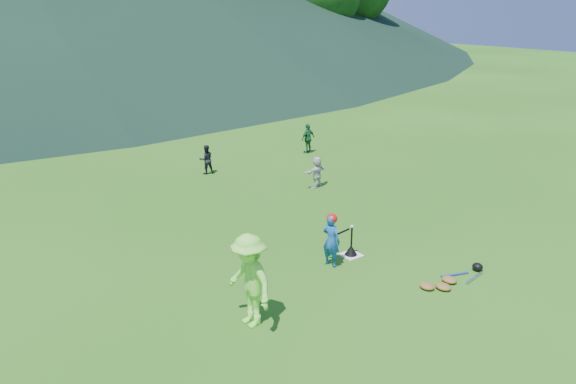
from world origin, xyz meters
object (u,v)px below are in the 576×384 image
Objects in this scene: adult_coach at (249,281)px; fielder_d at (317,172)px; batter_child at (331,240)px; fielder_c at (308,138)px; home_plate at (351,255)px; equipment_pile at (450,280)px; batting_tee at (351,250)px; fielder_b at (206,159)px.

adult_coach is 1.76× the size of fielder_d.
batter_child is 1.20× the size of fielder_d.
home_plate is at bearing 49.69° from fielder_c.
home_plate is 2.39m from equipment_pile.
fielder_c is (8.62, 9.13, -0.31)m from adult_coach.
equipment_pile is at bearing 59.26° from fielder_c.
home_plate is 5.21m from fielder_d.
equipment_pile is (0.77, -2.26, 0.06)m from home_plate.
home_plate is 0.66× the size of batting_tee.
adult_coach is at bearing 95.59° from batter_child.
fielder_c is 9.53m from batting_tee.
adult_coach is at bearing -162.92° from batting_tee.
adult_coach is at bearing 38.66° from fielder_c.
equipment_pile is (-4.32, -10.31, -0.52)m from fielder_c.
fielder_d reaches higher than equipment_pile.
batting_tee is (-2.62, -4.48, -0.38)m from fielder_d.
fielder_c is at bearing 57.67° from home_plate.
batting_tee is at bearing 98.48° from fielder_b.
fielder_c is at bearing 67.25° from equipment_pile.
fielder_c is (5.82, 8.16, -0.03)m from batter_child.
fielder_d is (2.62, 4.48, 0.50)m from home_plate.
adult_coach reaches higher than fielder_d.
batting_tee is at bearing 49.69° from fielder_c.
batting_tee is at bearing 108.74° from equipment_pile.
home_plate is at bearing 51.48° from fielder_d.
batter_child is 0.68× the size of adult_coach.
home_plate is 0.12m from batting_tee.
equipment_pile is at bearing -71.26° from home_plate.
fielder_d is at bearing 47.27° from fielder_c.
home_plate is 0.25× the size of equipment_pile.
fielder_b reaches higher than fielder_d.
batting_tee reaches higher than equipment_pile.
batting_tee is (-5.09, -8.05, -0.45)m from fielder_c.
fielder_d is at bearing 59.70° from batting_tee.
batter_child is 0.88m from batting_tee.
fielder_d is at bearing 130.60° from adult_coach.
home_plate is at bearing 98.48° from fielder_b.
fielder_b is (1.22, 8.03, -0.10)m from batter_child.
equipment_pile is at bearing 66.45° from fielder_d.
adult_coach is 2.63× the size of batting_tee.
home_plate is 0.95m from batter_child.
home_plate is at bearing -94.77° from batter_child.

